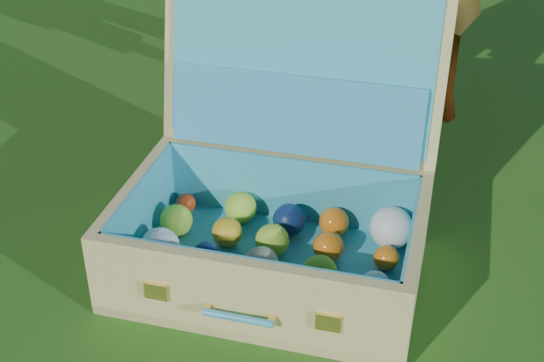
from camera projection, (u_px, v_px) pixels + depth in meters
The scene contains 2 objects.
ground at pixel (198, 254), 1.74m from camera, with size 60.00×60.00×0.00m, color #215114.
suitcase at pixel (281, 189), 1.66m from camera, with size 0.75×0.68×0.61m.
Camera 1 is at (0.25, -1.38, 1.07)m, focal length 50.00 mm.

